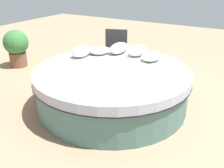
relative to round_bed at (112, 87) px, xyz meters
The scene contains 9 objects.
ground_plane 0.36m from the round_bed, ahead, with size 16.00×16.00×0.00m, color #9E8466.
round_bed is the anchor object (origin of this frame).
throw_pillow_0 0.96m from the round_bed, 26.89° to the right, with size 0.45×0.34×0.16m, color silver.
throw_pillow_1 1.03m from the round_bed, ahead, with size 0.49×0.31×0.20m, color white.
throw_pillow_2 1.05m from the round_bed, 21.87° to the left, with size 0.55×0.29×0.21m, color beige.
throw_pillow_3 1.02m from the round_bed, 46.25° to the left, with size 0.44×0.39×0.14m, color beige.
throw_pillow_4 1.03m from the round_bed, 70.63° to the left, with size 0.48×0.29×0.21m, color beige.
patio_chair 2.05m from the round_bed, 26.98° to the left, with size 0.65×0.66×0.98m.
planter 3.17m from the round_bed, 79.10° to the left, with size 0.61×0.61×0.93m.
Camera 1 is at (-3.55, -2.09, 2.24)m, focal length 41.20 mm.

